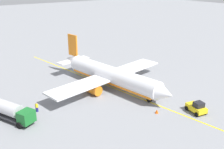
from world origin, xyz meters
TOP-DOWN VIEW (x-y plane):
  - ground_plane at (0.00, 0.00)m, footprint 400.00×400.00m
  - airplane at (-0.48, -0.09)m, footprint 31.67×30.36m
  - fuel_tanker at (1.26, -21.91)m, footprint 10.37×6.49m
  - pushback_tug at (17.85, 5.76)m, footprint 3.91×2.89m
  - refueling_worker at (1.17, -17.26)m, footprint 0.55×0.40m
  - safety_cone_nose at (13.99, -0.14)m, footprint 0.65×0.65m
  - taxi_line_marking at (0.00, 0.00)m, footprint 65.64×12.17m

SIDE VIEW (x-z plane):
  - ground_plane at x=0.00m, z-range 0.00..0.00m
  - taxi_line_marking at x=0.00m, z-range 0.00..0.01m
  - safety_cone_nose at x=13.99m, z-range 0.00..0.72m
  - refueling_worker at x=1.17m, z-range -0.03..1.68m
  - pushback_tug at x=17.85m, z-range -0.09..2.11m
  - fuel_tanker at x=1.26m, z-range 0.15..3.30m
  - airplane at x=-0.48m, z-range -2.18..7.51m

